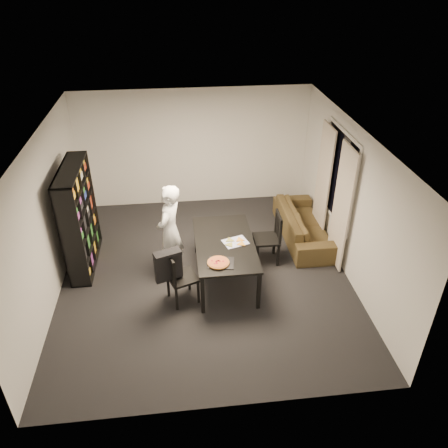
{
  "coord_description": "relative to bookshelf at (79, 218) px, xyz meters",
  "views": [
    {
      "loc": [
        -0.39,
        -6.22,
        4.88
      ],
      "look_at": [
        0.33,
        -0.05,
        1.05
      ],
      "focal_mm": 35.0,
      "sensor_mm": 36.0,
      "label": 1
    }
  ],
  "objects": [
    {
      "name": "baking_tray",
      "position": [
        2.36,
        -1.32,
        -0.2
      ],
      "size": [
        0.45,
        0.38,
        0.01
      ],
      "primitive_type": "cube",
      "rotation": [
        0.0,
        0.0,
        -0.17
      ],
      "color": "black",
      "rests_on": "dining_table"
    },
    {
      "name": "sofa",
      "position": [
        4.21,
        0.35,
        -0.65
      ],
      "size": [
        0.81,
        2.06,
        0.6
      ],
      "primitive_type": "imported",
      "rotation": [
        0.0,
        0.0,
        1.57
      ],
      "color": "#3F2E19",
      "rests_on": "room"
    },
    {
      "name": "bookshelf",
      "position": [
        0.0,
        0.0,
        0.0
      ],
      "size": [
        0.35,
        1.5,
        1.9
      ],
      "primitive_type": "cube",
      "color": "black",
      "rests_on": "room"
    },
    {
      "name": "person",
      "position": [
        1.58,
        -0.45,
        -0.1
      ],
      "size": [
        0.62,
        0.73,
        1.71
      ],
      "primitive_type": "imported",
      "rotation": [
        0.0,
        0.0,
        -1.98
      ],
      "color": "white",
      "rests_on": "room"
    },
    {
      "name": "dining_table",
      "position": [
        2.49,
        -0.75,
        -0.27
      ],
      "size": [
        0.99,
        1.78,
        0.74
      ],
      "color": "black",
      "rests_on": "room"
    },
    {
      "name": "window_frame",
      "position": [
        4.64,
        -0.0,
        0.55
      ],
      "size": [
        0.03,
        1.52,
        1.72
      ],
      "primitive_type": "cube",
      "color": "white",
      "rests_on": "room"
    },
    {
      "name": "draped_jacket",
      "position": [
        1.54,
        -1.32,
        -0.17
      ],
      "size": [
        0.46,
        0.32,
        0.52
      ],
      "rotation": [
        0.0,
        0.0,
        1.93
      ],
      "color": "black",
      "rests_on": "chair_left"
    },
    {
      "name": "pizza_slices",
      "position": [
        2.66,
        -0.78,
        -0.19
      ],
      "size": [
        0.46,
        0.43,
        0.01
      ],
      "primitive_type": null,
      "rotation": [
        0.0,
        0.0,
        0.39
      ],
      "color": "#D18A41",
      "rests_on": "dining_table"
    },
    {
      "name": "room",
      "position": [
        2.16,
        -0.6,
        0.35
      ],
      "size": [
        5.01,
        5.51,
        2.61
      ],
      "color": "black",
      "rests_on": "ground"
    },
    {
      "name": "chair_left",
      "position": [
        1.66,
        -1.27,
        -0.41
      ],
      "size": [
        0.57,
        0.57,
        0.95
      ],
      "rotation": [
        0.0,
        0.0,
        1.93
      ],
      "color": "black",
      "rests_on": "room"
    },
    {
      "name": "kitchen_towel",
      "position": [
        2.67,
        -0.76,
        -0.2
      ],
      "size": [
        0.47,
        0.41,
        0.01
      ],
      "primitive_type": "cube",
      "rotation": [
        0.0,
        0.0,
        0.31
      ],
      "color": "white",
      "rests_on": "dining_table"
    },
    {
      "name": "curtain_right",
      "position": [
        4.56,
        0.52,
        0.2
      ],
      "size": [
        0.03,
        0.7,
        2.25
      ],
      "primitive_type": "cube",
      "color": "beige",
      "rests_on": "room"
    },
    {
      "name": "chair_right",
      "position": [
        3.4,
        -0.33,
        -0.39
      ],
      "size": [
        0.46,
        0.46,
        0.98
      ],
      "rotation": [
        0.0,
        0.0,
        -1.59
      ],
      "color": "black",
      "rests_on": "room"
    },
    {
      "name": "window_pane",
      "position": [
        4.64,
        -0.0,
        0.55
      ],
      "size": [
        0.02,
        1.4,
        1.6
      ],
      "primitive_type": "cube",
      "color": "black",
      "rests_on": "room"
    },
    {
      "name": "pepperoni_pizza",
      "position": [
        2.32,
        -1.34,
        -0.18
      ],
      "size": [
        0.35,
        0.35,
        0.03
      ],
      "rotation": [
        0.0,
        0.0,
        -0.4
      ],
      "color": "#A1642E",
      "rests_on": "dining_table"
    },
    {
      "name": "curtain_left",
      "position": [
        4.56,
        -0.52,
        0.2
      ],
      "size": [
        0.03,
        0.7,
        2.25
      ],
      "primitive_type": "cube",
      "color": "beige",
      "rests_on": "room"
    }
  ]
}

